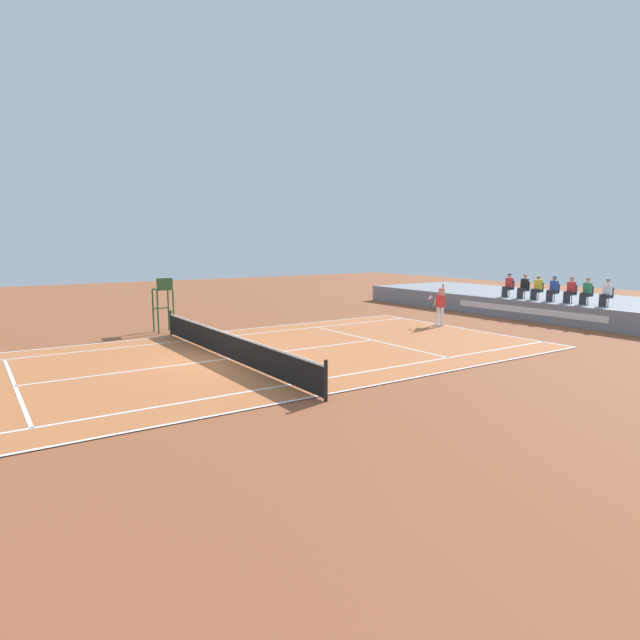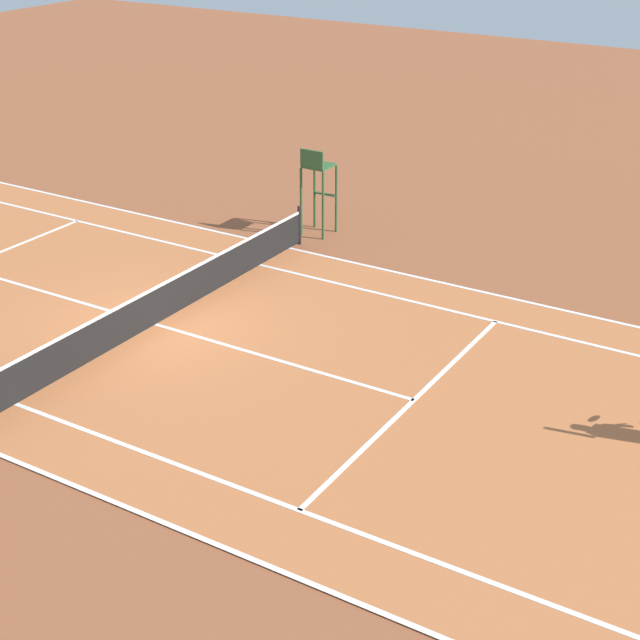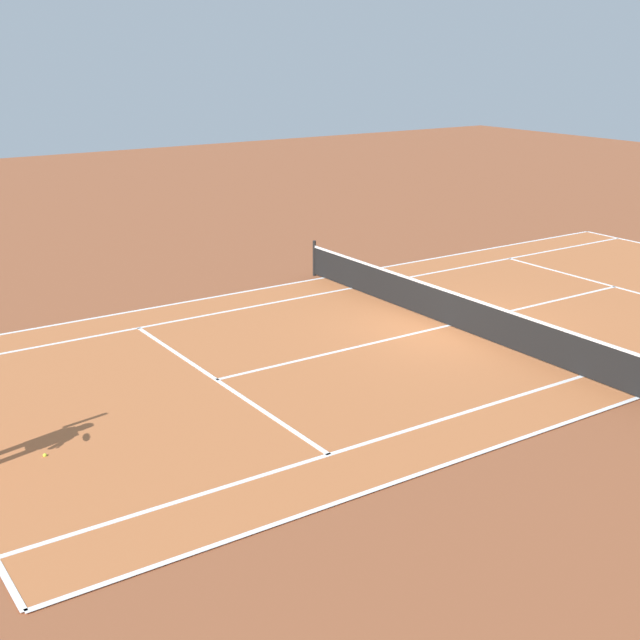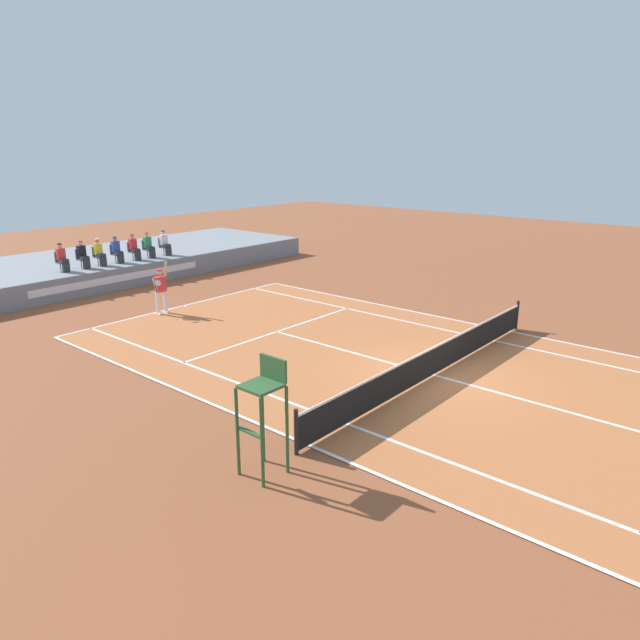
{
  "view_description": "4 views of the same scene",
  "coord_description": "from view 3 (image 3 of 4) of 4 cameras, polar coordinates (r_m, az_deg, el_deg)",
  "views": [
    {
      "loc": [
        16.69,
        -7.39,
        3.95
      ],
      "look_at": [
        -0.37,
        4.06,
        1.0
      ],
      "focal_mm": 30.01,
      "sensor_mm": 36.0,
      "label": 1
    },
    {
      "loc": [
        14.89,
        13.38,
        9.54
      ],
      "look_at": [
        -0.37,
        4.06,
        1.0
      ],
      "focal_mm": 55.0,
      "sensor_mm": 36.0,
      "label": 2
    },
    {
      "loc": [
        -14.88,
        13.86,
        6.64
      ],
      "look_at": [
        -0.37,
        4.06,
        1.0
      ],
      "focal_mm": 48.12,
      "sensor_mm": 36.0,
      "label": 3
    },
    {
      "loc": [
        -14.23,
        -7.7,
        6.43
      ],
      "look_at": [
        -0.37,
        4.06,
        1.0
      ],
      "focal_mm": 32.76,
      "sensor_mm": 36.0,
      "label": 4
    }
  ],
  "objects": [
    {
      "name": "ground_plane",
      "position": [
        21.39,
        8.48,
        -0.44
      ],
      "size": [
        80.0,
        80.0,
        0.0
      ],
      "primitive_type": "plane",
      "color": "brown"
    },
    {
      "name": "court",
      "position": [
        21.39,
        8.48,
        -0.41
      ],
      "size": [
        11.08,
        23.88,
        0.03
      ],
      "color": "#B76638",
      "rests_on": "ground"
    },
    {
      "name": "net",
      "position": [
        21.23,
        8.55,
        0.9
      ],
      "size": [
        11.98,
        0.1,
        1.07
      ],
      "color": "black",
      "rests_on": "ground"
    },
    {
      "name": "tennis_ball",
      "position": [
        15.35,
        -17.83,
        -8.56
      ],
      "size": [
        0.07,
        0.07,
        0.07
      ],
      "primitive_type": "sphere",
      "color": "#D1E533",
      "rests_on": "ground"
    }
  ]
}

